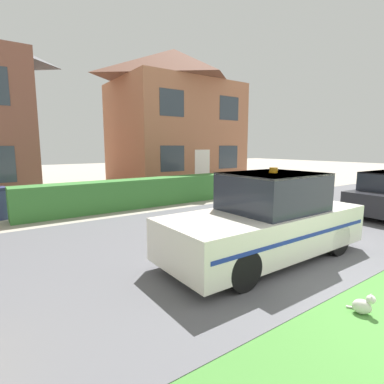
% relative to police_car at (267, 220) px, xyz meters
% --- Properties ---
extents(road_strip, '(28.00, 6.86, 0.01)m').
position_rel_police_car_xyz_m(road_strip, '(-0.01, 1.73, -0.78)').
color(road_strip, '#5B5B60').
rests_on(road_strip, ground).
extents(garden_hedge, '(8.05, 0.83, 1.06)m').
position_rel_police_car_xyz_m(garden_hedge, '(-0.05, 6.35, -0.26)').
color(garden_hedge, '#3D7F38').
rests_on(garden_hedge, ground).
extents(police_car, '(4.43, 1.74, 1.84)m').
position_rel_police_car_xyz_m(police_car, '(0.00, 0.00, 0.00)').
color(police_car, black).
rests_on(police_car, road_strip).
extents(cat, '(0.26, 0.36, 0.30)m').
position_rel_police_car_xyz_m(cat, '(-0.54, -2.18, -0.66)').
color(cat, silver).
rests_on(cat, ground).
extents(house_right, '(7.20, 5.88, 7.93)m').
position_rel_police_car_xyz_m(house_right, '(5.23, 11.85, 3.25)').
color(house_right, '#A86B4C').
rests_on(house_right, ground).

